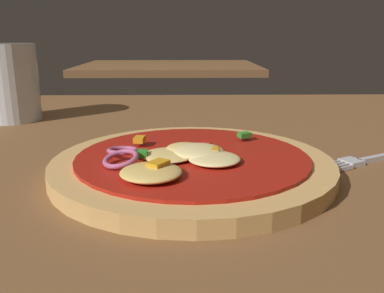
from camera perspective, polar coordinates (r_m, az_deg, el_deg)
dining_table at (r=0.40m, az=2.60°, el=-4.48°), size 1.38×0.94×0.03m
pizza at (r=0.37m, az=-0.09°, el=-2.46°), size 0.26×0.26×0.03m
fork at (r=0.45m, az=24.43°, el=-1.48°), size 0.17×0.09×0.00m
beer_glass at (r=0.66m, az=-24.15°, el=7.56°), size 0.08×0.08×0.11m
background_table at (r=1.71m, az=-3.22°, el=10.96°), size 0.72×0.54×0.03m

